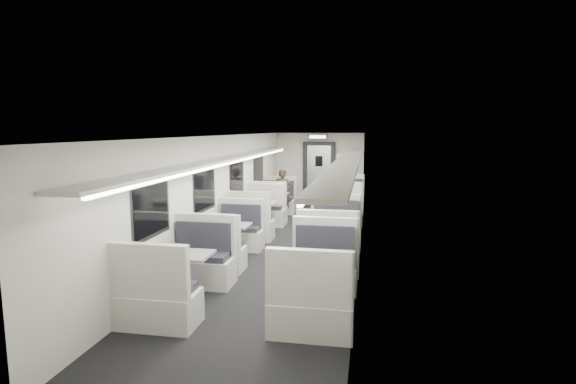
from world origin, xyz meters
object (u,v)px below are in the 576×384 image
at_px(booth_right_d, 318,283).
at_px(vestibule_door, 319,173).
at_px(passenger, 283,193).
at_px(booth_left_b, 258,217).
at_px(booth_right_c, 332,240).
at_px(booth_left_c, 229,241).
at_px(exit_sign, 318,137).
at_px(booth_left_d, 182,277).
at_px(booth_right_a, 344,206).
at_px(booth_left_a, 273,205).
at_px(booth_right_b, 340,219).

bearing_deg(booth_right_d, vestibule_door, 96.24).
bearing_deg(passenger, booth_left_b, -97.35).
relative_size(booth_left_b, booth_right_c, 0.98).
bearing_deg(booth_left_c, exit_sign, 81.22).
relative_size(booth_left_b, exit_sign, 3.46).
height_order(booth_right_c, exit_sign, exit_sign).
distance_m(booth_left_d, booth_right_a, 6.84).
xyz_separation_m(booth_left_c, vestibule_door, (1.00, 6.96, 0.68)).
distance_m(booth_left_c, vestibule_door, 7.07).
xyz_separation_m(booth_left_b, booth_left_c, (0.00, -2.37, -0.03)).
xyz_separation_m(booth_left_a, vestibule_door, (1.00, 2.81, 0.67)).
bearing_deg(exit_sign, booth_right_d, -83.42).
distance_m(booth_left_b, passenger, 2.06).
bearing_deg(booth_right_d, booth_right_a, 90.00).
bearing_deg(booth_left_b, booth_left_a, 90.00).
relative_size(booth_left_a, booth_left_c, 1.04).
relative_size(booth_left_c, passenger, 1.43).
bearing_deg(vestibule_door, booth_right_d, -83.76).
bearing_deg(booth_right_b, booth_left_c, -127.79).
height_order(booth_left_a, vestibule_door, vestibule_door).
bearing_deg(exit_sign, passenger, -110.37).
distance_m(booth_right_b, booth_right_c, 2.31).
bearing_deg(booth_left_c, booth_right_a, 64.82).
bearing_deg(booth_left_c, booth_left_a, 90.00).
relative_size(booth_left_c, booth_right_b, 0.99).
bearing_deg(passenger, vestibule_door, 72.33).
relative_size(booth_right_a, passenger, 1.60).
distance_m(booth_left_d, booth_right_b, 5.26).
height_order(booth_left_a, booth_left_d, booth_left_d).
bearing_deg(vestibule_door, booth_right_b, -77.15).
relative_size(booth_left_c, booth_left_d, 0.93).
height_order(booth_left_a, booth_right_c, booth_right_c).
relative_size(booth_right_b, passenger, 1.45).
xyz_separation_m(passenger, vestibule_door, (0.77, 2.57, 0.34)).
bearing_deg(booth_left_b, booth_left_c, -90.00).
relative_size(booth_left_c, vestibule_door, 0.95).
height_order(booth_left_b, booth_right_b, booth_left_b).
relative_size(booth_right_d, vestibule_door, 1.01).
height_order(booth_left_a, booth_left_b, booth_left_b).
relative_size(booth_left_d, exit_sign, 3.46).
bearing_deg(booth_right_a, passenger, 175.45).
bearing_deg(booth_left_a, booth_right_c, -62.80).
height_order(booth_right_b, booth_right_d, booth_right_d).
distance_m(vestibule_door, exit_sign, 1.33).
bearing_deg(booth_right_a, booth_right_b, -90.00).
xyz_separation_m(booth_left_a, passenger, (0.23, 0.24, 0.33)).
xyz_separation_m(booth_right_b, booth_right_d, (0.00, -4.77, 0.02)).
bearing_deg(booth_right_c, booth_right_a, 90.00).
bearing_deg(vestibule_door, booth_right_c, -81.51).
bearing_deg(booth_left_d, booth_right_a, 73.00).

